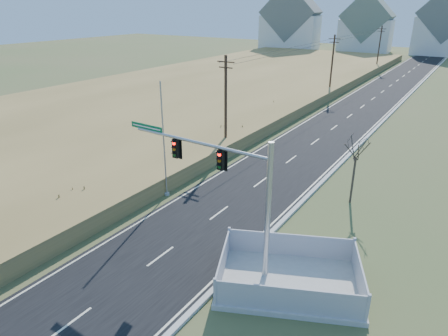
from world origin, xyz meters
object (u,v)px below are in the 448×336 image
at_px(open_sign, 260,248).
at_px(flagpole, 164,152).
at_px(traffic_signal_mast, 236,190).
at_px(fence_enclosure, 289,280).
at_px(bare_tree, 357,147).

xyz_separation_m(open_sign, flagpole, (-9.37, 2.88, 3.04)).
distance_m(traffic_signal_mast, fence_enclosure, 5.31).
bearing_deg(fence_enclosure, bare_tree, 66.69).
distance_m(fence_enclosure, open_sign, 3.10).
xyz_separation_m(traffic_signal_mast, flagpole, (-8.78, 4.66, -1.18)).
height_order(fence_enclosure, bare_tree, bare_tree).
relative_size(open_sign, bare_tree, 0.12).
bearing_deg(bare_tree, open_sign, -105.37).
relative_size(traffic_signal_mast, fence_enclosure, 1.12).
xyz_separation_m(open_sign, bare_tree, (2.50, 9.10, 3.85)).
distance_m(traffic_signal_mast, bare_tree, 11.32).
bearing_deg(flagpole, fence_enclosure, -21.10).
height_order(traffic_signal_mast, bare_tree, traffic_signal_mast).
relative_size(traffic_signal_mast, flagpole, 1.11).
distance_m(open_sign, bare_tree, 10.19).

